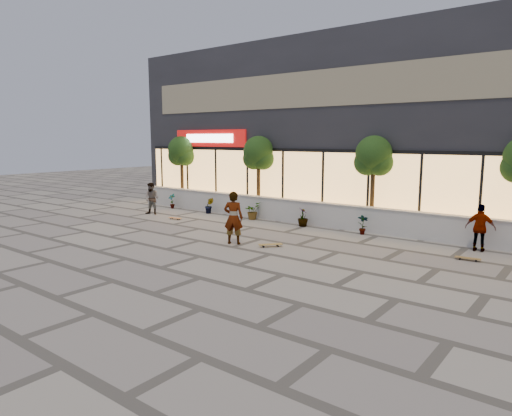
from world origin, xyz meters
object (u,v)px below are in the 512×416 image
Objects in this scene: skateboard_right_near at (468,258)px; skateboard_left at (175,218)px; tree_west at (181,153)px; tree_midwest at (258,155)px; tree_mideast at (374,158)px; skater_right_near at (480,228)px; skater_center at (233,218)px; skateboard_center at (270,245)px; skater_left at (152,199)px.

skateboard_left is at bearing 176.97° from skateboard_right_near.
tree_west is 5.50m from tree_midwest.
tree_mideast reaches higher than skater_right_near.
skater_right_near is (4.50, -1.40, -2.18)m from tree_mideast.
tree_west is at bearing -8.64° from skater_right_near.
skater_right_near is at bearing -17.28° from tree_mideast.
skater_center is at bearing -27.56° from skateboard_left.
tree_midwest reaches higher than skateboard_center.
tree_west is 5.10× the size of skateboard_right_near.
skateboard_left is at bearing -156.96° from tree_mideast.
skater_right_near is at bearing 3.14° from skateboard_left.
skateboard_left is (-8.27, -3.52, -2.92)m from tree_mideast.
skater_center is 8.45m from skater_right_near.
tree_west is 16.21m from skater_right_near.
skater_center reaches higher than skater_right_near.
skateboard_right_near is at bearing 86.36° from skater_right_near.
skater_center is 1.20× the size of skater_left.
skateboard_center is at bearing -164.57° from skateboard_right_near.
skater_center is at bearing -36.90° from skater_left.
skater_right_near reaches higher than skater_left.
skater_center is 1.66m from skateboard_center.
skater_right_near is 7.12m from skateboard_center.
tree_west is 5.07× the size of skateboard_center.
skater_center reaches higher than skateboard_left.
tree_midwest is at bearing 50.85° from skateboard_left.
tree_mideast is at bearing -1.51° from skater_left.
skater_left is 2.27× the size of skateboard_left.
skater_center is 2.49× the size of skateboard_center.
tree_midwest is 6.79m from skater_center.
tree_west is 11.50m from tree_mideast.
skater_right_near is at bearing -15.45° from skateboard_center.
tree_mideast reaches higher than skateboard_left.
tree_mideast is 5.55× the size of skateboard_left.
tree_mideast reaches higher than skateboard_center.
skateboard_left is 0.92× the size of skateboard_right_near.
skateboard_left is 12.79m from skateboard_right_near.
skateboard_center is (-5.97, -3.81, -0.72)m from skater_right_near.
skater_left is (-7.47, 2.42, -0.16)m from skater_center.
skateboard_right_near is (12.77, 0.64, 0.01)m from skateboard_left.
tree_midwest is at bearing 18.10° from skater_left.
skateboard_right_near is at bearing -15.35° from tree_midwest.
skater_left is 2.08× the size of skateboard_right_near.
tree_west reaches higher than skateboard_left.
skateboard_right_near is (5.97, 2.33, -0.01)m from skateboard_center.
tree_mideast is at bearing 0.00° from tree_midwest.
tree_west is at bearing -60.37° from skater_center.
skateboard_center is (1.34, 0.44, -0.88)m from skater_center.
skateboard_center is 1.09× the size of skateboard_left.
skater_left is at bearing 175.46° from skateboard_right_near.
skater_right_near is (7.31, 4.25, -0.15)m from skater_center.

